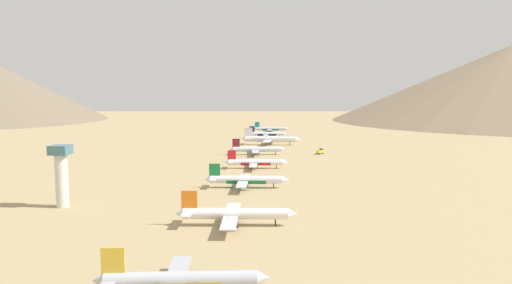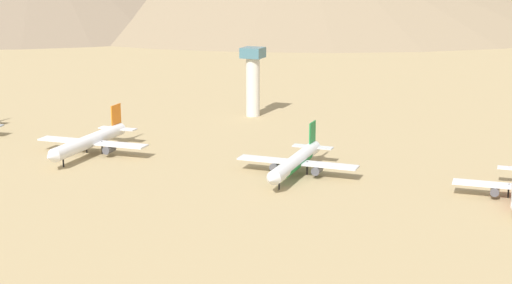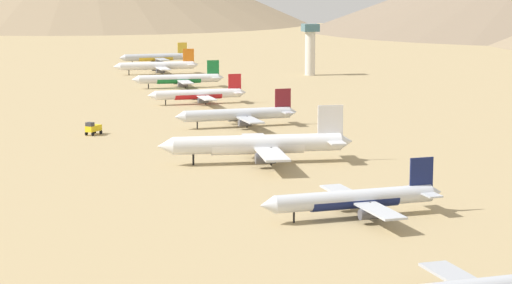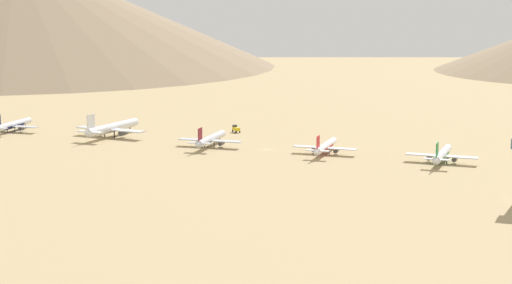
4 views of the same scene
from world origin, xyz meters
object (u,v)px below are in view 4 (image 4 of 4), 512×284
object	(u,v)px
parked_jet_2	(442,154)
service_truck	(236,129)
parked_jet_3	(325,146)
parked_jet_6	(13,125)
parked_jet_4	(211,139)
parked_jet_5	(112,128)

from	to	relation	value
parked_jet_2	service_truck	xyz separation A→B (m)	(43.36, 118.05, -1.69)
parked_jet_2	parked_jet_3	bearing A→B (deg)	88.86
parked_jet_2	service_truck	size ratio (longest dim) A/B	7.05
parked_jet_2	parked_jet_6	distance (m)	230.97
parked_jet_6	parked_jet_4	bearing A→B (deg)	-91.18
parked_jet_2	parked_jet_3	xyz separation A→B (m)	(1.09, 54.43, -0.22)
service_truck	parked_jet_5	bearing A→B (deg)	124.54
parked_jet_3	parked_jet_6	size ratio (longest dim) A/B	0.98
parked_jet_4	parked_jet_5	distance (m)	60.56
parked_jet_3	parked_jet_5	world-z (taller)	parked_jet_5
parked_jet_2	parked_jet_4	world-z (taller)	parked_jet_4
parked_jet_5	service_truck	world-z (taller)	parked_jet_5
service_truck	parked_jet_2	bearing A→B (deg)	-110.17
parked_jet_2	parked_jet_4	xyz separation A→B (m)	(-1.57, 112.13, 0.06)
parked_jet_3	parked_jet_4	world-z (taller)	parked_jet_4
parked_jet_2	parked_jet_5	size ratio (longest dim) A/B	0.80
parked_jet_4	parked_jet_6	world-z (taller)	parked_jet_4
parked_jet_5	service_truck	bearing A→B (deg)	-55.46
parked_jet_4	service_truck	xyz separation A→B (m)	(44.93, 5.92, -1.75)
parked_jet_2	parked_jet_4	size ratio (longest dim) A/B	0.99
parked_jet_4	service_truck	distance (m)	45.35
parked_jet_4	parked_jet_6	xyz separation A→B (m)	(2.44, 118.84, -0.19)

